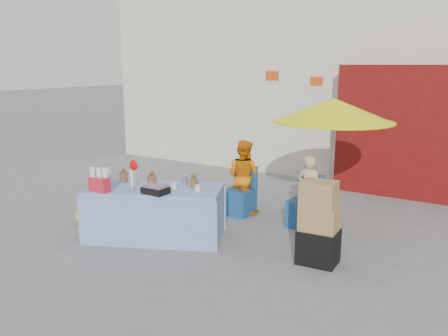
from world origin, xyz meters
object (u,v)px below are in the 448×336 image
Objects in this scene: chair_right at (305,211)px; vendor_beige at (309,190)px; chair_left at (239,200)px; vendor_orange at (243,176)px; market_table at (155,212)px; umbrella at (334,111)px; box_stack at (319,226)px.

vendor_beige is (-0.00, 0.13, 0.33)m from chair_right.
chair_left is 0.65× the size of vendor_orange.
umbrella reaches higher than market_table.
chair_right is 0.41× the size of umbrella.
chair_right is at bearing 19.71° from market_table.
vendor_orange reaches higher than chair_left.
chair_right is 0.75× the size of box_stack.
market_table is 2.53m from vendor_beige.
box_stack is (1.98, -1.27, 0.27)m from chair_left.
vendor_orange is (0.49, 1.84, 0.25)m from market_table.
market_table is at bearing 77.47° from vendor_orange.
vendor_orange is 1.12× the size of vendor_beige.
box_stack is (2.47, 0.43, 0.12)m from market_table.
chair_left is 1.30m from vendor_beige.
vendor_beige is 1.58m from box_stack.
vendor_orange is at bearing 144.63° from box_stack.
market_table is 1.08× the size of umbrella.
chair_left is at bearing -169.60° from umbrella.
market_table is at bearing -170.04° from box_stack.
chair_left is 0.73× the size of vendor_beige.
vendor_beige is (1.74, 1.84, 0.18)m from market_table.
box_stack is at bearing -14.75° from market_table.
vendor_orange reaches higher than box_stack.
box_stack is at bearing 119.72° from vendor_beige.
market_table is 2.66× the size of chair_left.
vendor_beige reaches higher than chair_left.
chair_left is 1.25m from chair_right.
vendor_orange is 2.43m from box_stack.
umbrella is 1.84× the size of box_stack.
vendor_orange is (-1.25, 0.13, 0.40)m from chair_right.
box_stack is (0.43, -1.55, -1.37)m from umbrella.
vendor_beige is (1.25, 0.13, 0.33)m from chair_left.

